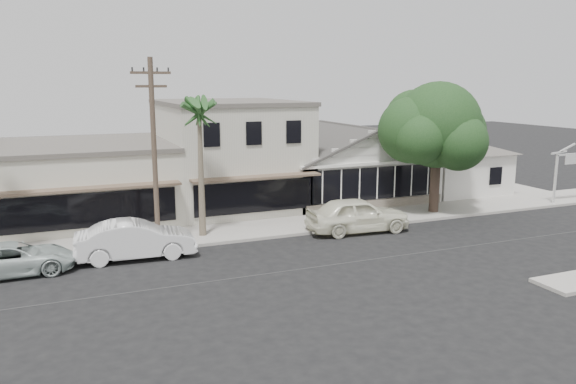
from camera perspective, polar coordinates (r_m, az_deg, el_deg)
name	(u,v)px	position (r m, az deg, el deg)	size (l,w,h in m)	color
ground	(378,259)	(26.00, 9.16, -6.70)	(140.00, 140.00, 0.00)	black
sidewalk_north	(173,238)	(29.29, -11.58, -4.60)	(90.00, 3.50, 0.15)	#9E9991
corner_shop	(346,161)	(38.44, 5.93, 3.17)	(10.40, 8.60, 5.10)	white
side_cottage	(452,172)	(42.32, 16.36, 1.97)	(6.00, 6.00, 3.00)	white
row_building_near	(229,156)	(36.26, -6.06, 3.70)	(8.00, 10.00, 6.50)	#B9B5A7
row_building_midnear	(81,183)	(35.00, -20.29, 0.90)	(10.00, 10.00, 4.20)	beige
utility_pole	(154,150)	(26.71, -13.44, 4.14)	(1.80, 0.24, 9.00)	brown
car_0	(358,215)	(30.15, 7.08, -2.30)	(2.22, 5.52, 1.88)	white
car_1	(136,240)	(26.39, -15.21, -4.70)	(1.85, 5.31, 1.75)	white
car_2	(14,259)	(26.07, -26.11, -6.12)	(2.25, 4.87, 1.35)	#B5C3BF
shade_tree	(434,127)	(34.72, 14.63, 6.37)	(7.17, 6.48, 7.95)	#49372C
palm_east	(199,111)	(28.26, -9.02, 8.09)	(2.87, 2.87, 7.57)	#726651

